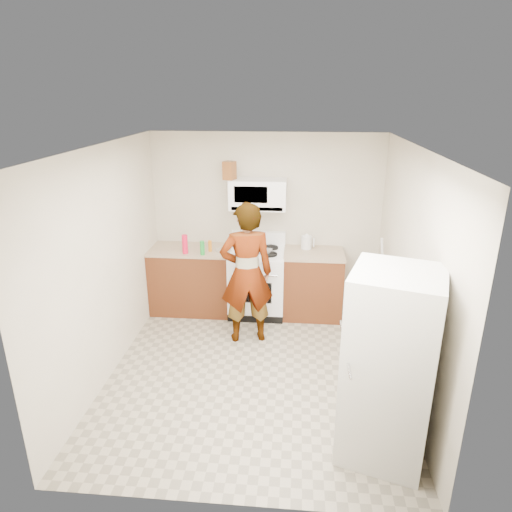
# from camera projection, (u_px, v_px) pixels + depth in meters

# --- Properties ---
(floor) EXTENTS (3.60, 3.60, 0.00)m
(floor) POSITION_uv_depth(u_px,v_px,m) (254.00, 371.00, 5.20)
(floor) COLOR gray
(floor) RESTS_ON ground
(back_wall) EXTENTS (3.20, 0.02, 2.50)m
(back_wall) POSITION_uv_depth(u_px,v_px,m) (266.00, 223.00, 6.45)
(back_wall) COLOR beige
(back_wall) RESTS_ON floor
(right_wall) EXTENTS (0.02, 3.60, 2.50)m
(right_wall) POSITION_uv_depth(u_px,v_px,m) (410.00, 274.00, 4.64)
(right_wall) COLOR beige
(right_wall) RESTS_ON floor
(cabinet_left) EXTENTS (1.12, 0.62, 0.90)m
(cabinet_left) POSITION_uv_depth(u_px,v_px,m) (192.00, 281.00, 6.53)
(cabinet_left) COLOR #572C14
(cabinet_left) RESTS_ON floor
(counter_left) EXTENTS (1.14, 0.64, 0.03)m
(counter_left) POSITION_uv_depth(u_px,v_px,m) (190.00, 250.00, 6.37)
(counter_left) COLOR #9C8669
(counter_left) RESTS_ON cabinet_left
(cabinet_right) EXTENTS (0.80, 0.62, 0.90)m
(cabinet_right) POSITION_uv_depth(u_px,v_px,m) (313.00, 285.00, 6.38)
(cabinet_right) COLOR #572C14
(cabinet_right) RESTS_ON floor
(counter_right) EXTENTS (0.82, 0.64, 0.03)m
(counter_right) POSITION_uv_depth(u_px,v_px,m) (314.00, 253.00, 6.23)
(counter_right) COLOR #9C8669
(counter_right) RESTS_ON cabinet_right
(gas_range) EXTENTS (0.76, 0.65, 1.13)m
(gas_range) POSITION_uv_depth(u_px,v_px,m) (257.00, 281.00, 6.43)
(gas_range) COLOR white
(gas_range) RESTS_ON floor
(microwave) EXTENTS (0.76, 0.38, 0.40)m
(microwave) POSITION_uv_depth(u_px,v_px,m) (258.00, 194.00, 6.14)
(microwave) COLOR white
(microwave) RESTS_ON back_wall
(person) EXTENTS (0.74, 0.57, 1.80)m
(person) POSITION_uv_depth(u_px,v_px,m) (247.00, 274.00, 5.58)
(person) COLOR tan
(person) RESTS_ON floor
(fridge) EXTENTS (0.88, 0.88, 1.70)m
(fridge) POSITION_uv_depth(u_px,v_px,m) (389.00, 367.00, 3.78)
(fridge) COLOR silver
(fridge) RESTS_ON floor
(kettle) EXTENTS (0.16, 0.16, 0.18)m
(kettle) POSITION_uv_depth(u_px,v_px,m) (306.00, 242.00, 6.34)
(kettle) COLOR silver
(kettle) RESTS_ON counter_right
(jug) EXTENTS (0.18, 0.18, 0.24)m
(jug) POSITION_uv_depth(u_px,v_px,m) (229.00, 170.00, 6.01)
(jug) COLOR brown
(jug) RESTS_ON microwave
(saucepan) EXTENTS (0.24, 0.24, 0.11)m
(saucepan) POSITION_uv_depth(u_px,v_px,m) (246.00, 243.00, 6.37)
(saucepan) COLOR silver
(saucepan) RESTS_ON gas_range
(tray) EXTENTS (0.28, 0.21, 0.05)m
(tray) POSITION_uv_depth(u_px,v_px,m) (262.00, 251.00, 6.21)
(tray) COLOR silver
(tray) RESTS_ON gas_range
(bottle_spray) EXTENTS (0.09, 0.09, 0.26)m
(bottle_spray) POSITION_uv_depth(u_px,v_px,m) (185.00, 244.00, 6.13)
(bottle_spray) COLOR red
(bottle_spray) RESTS_ON counter_left
(bottle_hot_sauce) EXTENTS (0.06, 0.06, 0.15)m
(bottle_hot_sauce) POSITION_uv_depth(u_px,v_px,m) (210.00, 246.00, 6.23)
(bottle_hot_sauce) COLOR orange
(bottle_hot_sauce) RESTS_ON counter_left
(bottle_green_cap) EXTENTS (0.06, 0.06, 0.19)m
(bottle_green_cap) POSITION_uv_depth(u_px,v_px,m) (202.00, 248.00, 6.09)
(bottle_green_cap) COLOR #1A922F
(bottle_green_cap) RESTS_ON counter_left
(pot_lid) EXTENTS (0.24, 0.24, 0.01)m
(pot_lid) POSITION_uv_depth(u_px,v_px,m) (223.00, 250.00, 6.28)
(pot_lid) COLOR white
(pot_lid) RESTS_ON counter_left
(broom) EXTENTS (0.21, 0.21, 1.29)m
(broom) POSITION_uv_depth(u_px,v_px,m) (383.00, 283.00, 5.92)
(broom) COLOR silver
(broom) RESTS_ON floor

